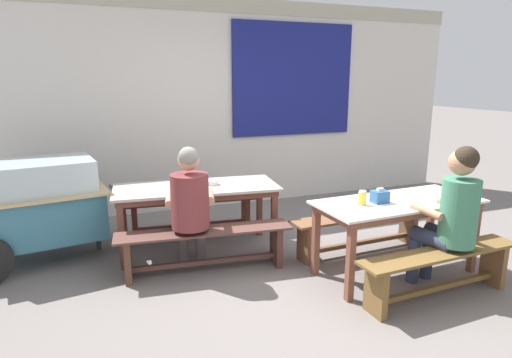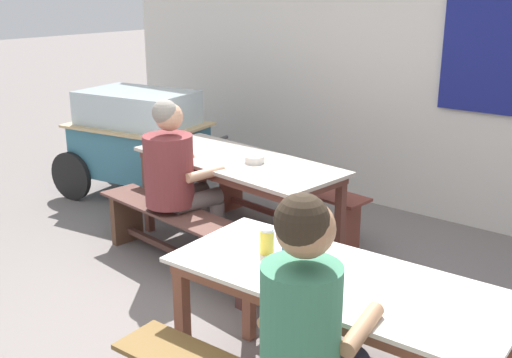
{
  "view_description": "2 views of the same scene",
  "coord_description": "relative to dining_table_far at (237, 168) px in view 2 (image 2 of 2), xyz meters",
  "views": [
    {
      "loc": [
        -1.86,
        -3.27,
        1.84
      ],
      "look_at": [
        -0.3,
        0.8,
        0.81
      ],
      "focal_mm": 30.12,
      "sensor_mm": 36.0,
      "label": 1
    },
    {
      "loc": [
        2.05,
        -2.36,
        1.99
      ],
      "look_at": [
        -0.27,
        0.51,
        0.82
      ],
      "focal_mm": 43.13,
      "sensor_mm": 36.0,
      "label": 2
    }
  ],
  "objects": [
    {
      "name": "bench_near_back",
      "position": [
        1.61,
        -0.66,
        -0.37
      ],
      "size": [
        1.59,
        0.34,
        0.43
      ],
      "color": "brown",
      "rests_on": "ground_plane"
    },
    {
      "name": "tissue_box",
      "position": [
        1.42,
        -1.2,
        0.13
      ],
      "size": [
        0.14,
        0.12,
        0.14
      ],
      "color": "#2B5D99",
      "rests_on": "dining_table_near"
    },
    {
      "name": "soup_bowl",
      "position": [
        0.17,
        0.01,
        0.1
      ],
      "size": [
        0.15,
        0.15,
        0.05
      ],
      "primitive_type": "cylinder",
      "color": "silver",
      "rests_on": "dining_table_far"
    },
    {
      "name": "ground_plane",
      "position": [
        0.88,
        -1.05,
        -0.65
      ],
      "size": [
        40.0,
        40.0,
        0.0
      ],
      "primitive_type": "plane",
      "color": "slate"
    },
    {
      "name": "food_cart",
      "position": [
        -1.54,
        0.34,
        -0.04
      ],
      "size": [
        1.64,
        1.06,
        1.04
      ],
      "color": "teal",
      "rests_on": "ground_plane"
    },
    {
      "name": "condiment_jar",
      "position": [
        1.23,
        -1.21,
        0.14
      ],
      "size": [
        0.07,
        0.07,
        0.13
      ],
      "color": "yellow",
      "rests_on": "dining_table_near"
    },
    {
      "name": "person_left_back_turned",
      "position": [
        -0.17,
        -0.47,
        0.04
      ],
      "size": [
        0.52,
        0.59,
        1.23
      ],
      "color": "#695D5A",
      "rests_on": "ground_plane"
    },
    {
      "name": "dining_table_far",
      "position": [
        0.0,
        0.0,
        0.0
      ],
      "size": [
        1.77,
        0.88,
        0.72
      ],
      "color": "#BCAFA1",
      "rests_on": "ground_plane"
    },
    {
      "name": "dining_table_near",
      "position": [
        1.63,
        -1.21,
        -0.0
      ],
      "size": [
        1.61,
        0.74,
        0.72
      ],
      "color": "silver",
      "rests_on": "ground_plane"
    },
    {
      "name": "bench_far_back",
      "position": [
        0.06,
        0.54,
        -0.37
      ],
      "size": [
        1.59,
        0.44,
        0.43
      ],
      "color": "brown",
      "rests_on": "ground_plane"
    },
    {
      "name": "backdrop_wall",
      "position": [
        0.91,
        1.64,
        0.87
      ],
      "size": [
        7.33,
        0.23,
        2.9
      ],
      "color": "silver",
      "rests_on": "ground_plane"
    },
    {
      "name": "bench_far_front",
      "position": [
        -0.06,
        -0.54,
        -0.37
      ],
      "size": [
        1.69,
        0.48,
        0.43
      ],
      "color": "brown",
      "rests_on": "ground_plane"
    },
    {
      "name": "person_near_front",
      "position": [
        1.8,
        -1.69,
        0.09
      ],
      "size": [
        0.45,
        0.55,
        1.31
      ],
      "color": "#2F374F",
      "rests_on": "ground_plane"
    }
  ]
}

